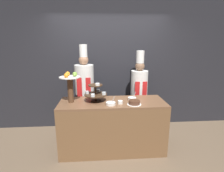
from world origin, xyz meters
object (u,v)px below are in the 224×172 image
(cake_round, at_px, (134,103))
(chef_left, at_px, (85,87))
(cup_white, at_px, (120,102))
(chef_center_left, at_px, (139,89))
(serving_bowl_near, at_px, (111,104))
(tiered_stand, at_px, (96,93))
(serving_bowl_far, at_px, (132,98))
(fruit_pedestal, at_px, (70,84))

(cake_round, height_order, chef_left, chef_left)
(cup_white, xyz_separation_m, chef_center_left, (0.49, 0.77, 0.00))
(serving_bowl_near, distance_m, chef_center_left, 1.04)
(tiered_stand, xyz_separation_m, serving_bowl_near, (0.24, -0.21, -0.13))
(tiered_stand, bearing_deg, serving_bowl_far, 2.98)
(tiered_stand, bearing_deg, fruit_pedestal, -177.33)
(tiered_stand, xyz_separation_m, cup_white, (0.41, -0.16, -0.13))
(serving_bowl_near, relative_size, chef_center_left, 0.09)
(cup_white, distance_m, chef_left, 1.00)
(chef_center_left, bearing_deg, fruit_pedestal, -154.54)
(tiered_stand, relative_size, cake_round, 1.70)
(serving_bowl_near, bearing_deg, chef_center_left, 51.33)
(chef_left, bearing_deg, serving_bowl_near, -59.54)
(fruit_pedestal, distance_m, cake_round, 1.10)
(chef_left, bearing_deg, cup_white, -50.17)
(tiered_stand, height_order, cup_white, tiered_stand)
(fruit_pedestal, height_order, serving_bowl_near, fruit_pedestal)
(chef_center_left, bearing_deg, tiered_stand, -145.92)
(fruit_pedestal, distance_m, serving_bowl_far, 1.10)
(cake_round, height_order, serving_bowl_far, serving_bowl_far)
(chef_left, bearing_deg, cake_round, -43.87)
(cake_round, distance_m, serving_bowl_near, 0.38)
(cake_round, xyz_separation_m, serving_bowl_far, (0.01, 0.26, -0.01))
(cake_round, height_order, cup_white, cake_round)
(tiered_stand, distance_m, fruit_pedestal, 0.45)
(tiered_stand, distance_m, serving_bowl_near, 0.35)
(fruit_pedestal, distance_m, chef_left, 0.69)
(cup_white, relative_size, chef_center_left, 0.05)
(tiered_stand, distance_m, cup_white, 0.45)
(chef_center_left, bearing_deg, chef_left, -179.99)
(cake_round, bearing_deg, tiered_stand, 160.45)
(cake_round, relative_size, cup_white, 2.72)
(cake_round, relative_size, serving_bowl_far, 1.58)
(tiered_stand, bearing_deg, cake_round, -19.55)
(fruit_pedestal, bearing_deg, cup_white, -9.79)
(chef_center_left, bearing_deg, serving_bowl_far, -114.10)
(fruit_pedestal, bearing_deg, serving_bowl_near, -15.91)
(tiered_stand, relative_size, serving_bowl_far, 2.68)
(chef_left, xyz_separation_m, chef_center_left, (1.13, 0.00, -0.06))
(tiered_stand, height_order, chef_center_left, chef_center_left)
(cup_white, bearing_deg, fruit_pedestal, 170.21)
(cup_white, bearing_deg, serving_bowl_near, -163.82)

